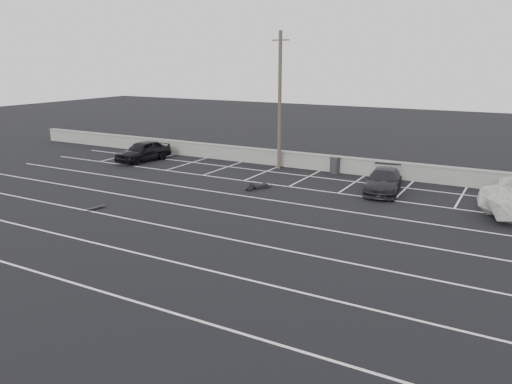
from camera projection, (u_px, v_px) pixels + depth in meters
The scene contains 9 objects.
ground at pixel (178, 229), 21.56m from camera, with size 120.00×120.00×0.00m, color black.
seawall at pixel (307, 161), 33.25m from camera, with size 50.00×0.45×1.06m.
stall_lines at pixel (230, 204), 25.32m from camera, with size 36.00×20.05×0.01m.
car_left at pixel (143, 151), 35.72m from camera, with size 1.74×4.33×1.48m, color black.
car_right at pixel (383, 181), 27.40m from camera, with size 1.78×4.37×1.27m, color black.
utility_pole at pixel (280, 101), 32.36m from camera, with size 1.18×0.24×8.86m.
trash_bin at pixel (335, 165), 31.94m from camera, with size 0.91×0.91×1.04m.
person at pixel (262, 184), 28.37m from camera, with size 1.51×2.25×0.42m, color black, non-canonical shape.
skateboard at pixel (95, 208), 24.36m from camera, with size 0.37×0.87×0.10m.
Camera 1 is at (12.85, -16.22, 7.10)m, focal length 35.00 mm.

